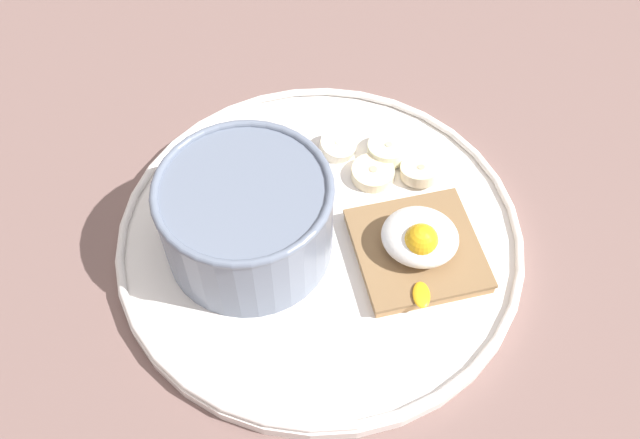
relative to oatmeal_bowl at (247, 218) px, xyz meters
The scene contains 9 objects.
ground_plane 7.44cm from the oatmeal_bowl, 156.87° to the right, with size 120.00×120.00×2.00cm, color #775B56.
plate 6.26cm from the oatmeal_bowl, 156.87° to the right, with size 29.84×29.84×1.60cm.
oatmeal_bowl is the anchor object (origin of this frame).
toast_slice 12.33cm from the oatmeal_bowl, behind, with size 11.75×11.75×1.08cm.
poached_egg 12.07cm from the oatmeal_bowl, behind, with size 5.44×7.27×3.21cm.
banana_slice_front 11.51cm from the oatmeal_bowl, 131.74° to the right, with size 3.93×3.91×1.01cm.
banana_slice_left 14.64cm from the oatmeal_bowl, 139.82° to the right, with size 4.34×4.38×1.51cm.
banana_slice_back 13.81cm from the oatmeal_bowl, 127.10° to the right, with size 4.56×4.60×1.47cm.
banana_slice_right 11.45cm from the oatmeal_bowl, 112.14° to the right, with size 3.81×3.74×1.41cm.
Camera 1 is at (-6.88, 28.40, 46.54)cm, focal length 40.00 mm.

